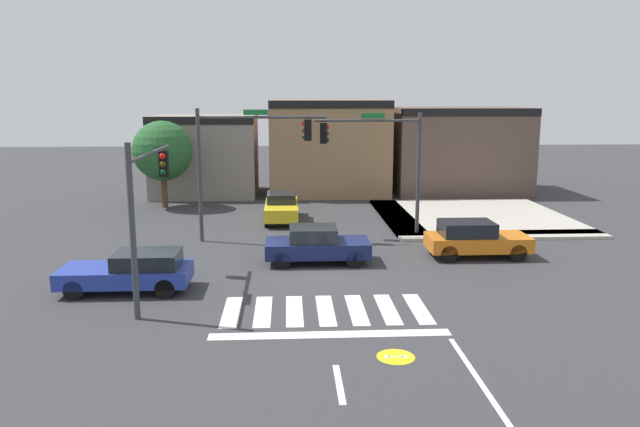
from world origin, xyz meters
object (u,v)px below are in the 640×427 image
Objects in this scene: car_blue at (132,271)px; car_navy at (316,245)px; roadside_tree at (163,151)px; traffic_signal_northeast at (378,151)px; traffic_signal_northwest at (246,149)px; car_yellow at (282,207)px; traffic_signal_southwest at (148,188)px; car_orange at (474,239)px.

car_navy is at bearing -152.89° from car_blue.
roadside_tree reaches higher than car_navy.
traffic_signal_northwest is at bearing 6.52° from traffic_signal_northeast.
car_navy is 7.27m from car_blue.
traffic_signal_northeast is 1.13× the size of roadside_tree.
traffic_signal_northwest is 5.91m from car_yellow.
car_yellow is (5.02, 11.80, 0.04)m from car_blue.
traffic_signal_northwest is 8.81m from car_blue.
roadside_tree reaches higher than car_blue.
car_navy reaches higher than car_blue.
traffic_signal_southwest reaches higher than car_navy.
roadside_tree is (-2.81, 16.62, -0.24)m from traffic_signal_southwest.
car_orange is 0.95× the size of car_blue.
traffic_signal_northwest is 1.00× the size of traffic_signal_southwest.
car_blue is (-6.47, -3.31, -0.03)m from car_navy.
traffic_signal_southwest is 12.14m from traffic_signal_northeast.
car_yellow is at bearing 71.68° from traffic_signal_northwest.
traffic_signal_southwest reaches higher than roadside_tree.
traffic_signal_northeast reaches higher than car_yellow.
car_navy is (-3.12, -4.65, -3.33)m from traffic_signal_northeast.
traffic_signal_northeast is 1.30× the size of car_yellow.
car_navy is 15.67m from roadside_tree.
traffic_signal_northwest is at bearing -115.81° from car_blue.
car_orange is 19.66m from roadside_tree.
roadside_tree is at bearing 9.60° from traffic_signal_southwest.
traffic_signal_southwest is 1.34× the size of car_yellow.
car_blue is at bearing -115.81° from traffic_signal_northwest.
car_yellow is 0.87× the size of roadside_tree.
roadside_tree is at bearing -122.17° from car_yellow.
car_navy is at bearing 9.73° from car_yellow.
traffic_signal_southwest is at bearing -146.72° from car_navy.
traffic_signal_southwest is 16.86m from roadside_tree.
car_navy is at bearing -175.33° from car_orange.
traffic_signal_southwest is 1.38× the size of car_blue.
traffic_signal_southwest reaches higher than car_orange.
traffic_signal_northwest reaches higher than car_blue.
car_navy is (2.95, -3.96, -3.49)m from traffic_signal_northwest.
traffic_signal_northeast is 6.83m from car_yellow.
car_navy is at bearing -56.72° from traffic_signal_southwest.
car_yellow reaches higher than car_navy.
car_orange is 11.30m from car_yellow.
traffic_signal_northwest is at bearing -58.31° from roadside_tree.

